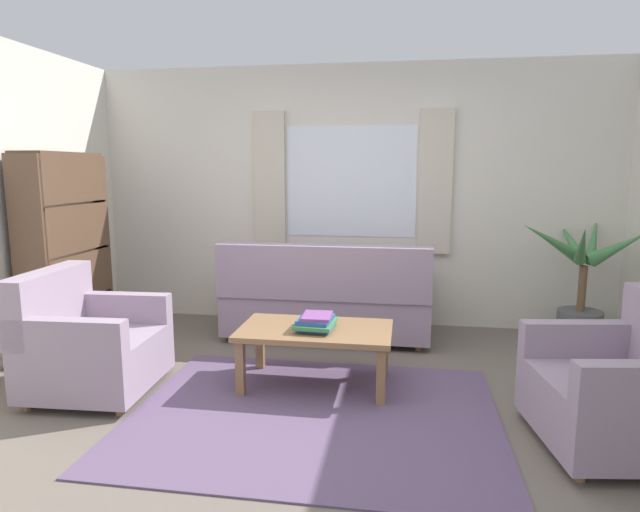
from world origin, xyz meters
TOP-DOWN VIEW (x-y plane):
  - ground_plane at (0.00, 0.00)m, footprint 6.24×6.24m
  - wall_back at (0.00, 2.26)m, footprint 5.32×0.12m
  - window_with_curtains at (0.00, 2.18)m, footprint 1.98×0.07m
  - area_rug at (0.00, 0.00)m, footprint 2.36×1.87m
  - couch at (-0.16, 1.62)m, footprint 1.90×0.82m
  - armchair_left at (-1.65, 0.13)m, footprint 0.86×0.88m
  - armchair_right at (1.80, -0.12)m, footprint 0.93×0.95m
  - coffee_table at (-0.07, 0.49)m, footprint 1.10×0.64m
  - book_stack_on_table at (-0.06, 0.46)m, footprint 0.28×0.35m
  - potted_plant at (2.12, 1.78)m, footprint 1.15×1.16m
  - bookshelf at (-2.35, 1.04)m, footprint 0.30×0.94m

SIDE VIEW (x-z plane):
  - ground_plane at x=0.00m, z-range 0.00..0.00m
  - area_rug at x=0.00m, z-range 0.00..0.01m
  - armchair_left at x=-1.65m, z-range -0.09..0.79m
  - armchair_right at x=1.80m, z-range -0.09..0.79m
  - couch at x=-0.16m, z-range -0.09..0.83m
  - coffee_table at x=-0.07m, z-range 0.16..0.60m
  - book_stack_on_table at x=-0.06m, z-range 0.44..0.55m
  - potted_plant at x=2.12m, z-range -0.08..1.11m
  - bookshelf at x=-2.35m, z-range -0.07..1.65m
  - wall_back at x=0.00m, z-range 0.00..2.60m
  - window_with_curtains at x=0.00m, z-range 0.75..2.15m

